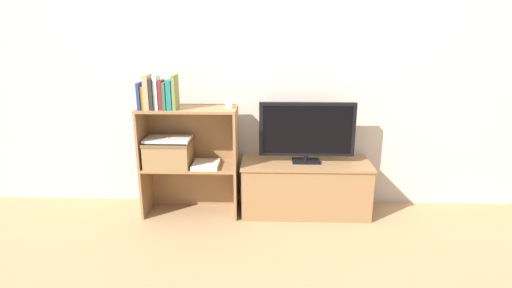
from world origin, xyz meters
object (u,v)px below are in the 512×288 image
at_px(book_tan, 148,92).
at_px(book_forest, 166,95).
at_px(book_mustard, 144,98).
at_px(storage_basket_left, 169,152).
at_px(book_navy, 141,96).
at_px(laptop, 168,139).
at_px(book_olive, 175,92).
at_px(book_charcoal, 153,94).
at_px(book_ivory, 157,92).
at_px(baby_monitor, 229,102).
at_px(book_teal, 170,94).
at_px(tv, 307,131).
at_px(tv_stand, 305,187).
at_px(magazine_stack, 206,165).
at_px(book_maroon, 162,95).

relative_size(book_tan, book_forest, 1.27).
relative_size(book_mustard, storage_basket_left, 0.48).
relative_size(book_navy, laptop, 0.57).
bearing_deg(book_olive, book_charcoal, 180.00).
relative_size(book_ivory, baby_monitor, 2.18).
xyz_separation_m(book_tan, book_forest, (0.14, 0.00, -0.03)).
relative_size(baby_monitor, storage_basket_left, 0.32).
xyz_separation_m(book_mustard, book_olive, (0.24, 0.00, 0.04)).
relative_size(book_mustard, book_teal, 0.77).
bearing_deg(book_tan, book_mustard, 180.00).
xyz_separation_m(book_navy, book_teal, (0.22, -0.00, 0.01)).
xyz_separation_m(tv, baby_monitor, (-0.61, -0.04, 0.23)).
distance_m(tv_stand, tv, 0.48).
bearing_deg(book_navy, laptop, 13.72).
bearing_deg(book_tan, magazine_stack, 2.77).
bearing_deg(baby_monitor, book_forest, -173.02).
distance_m(book_navy, magazine_stack, 0.72).
distance_m(book_olive, baby_monitor, 0.41).
distance_m(book_tan, book_teal, 0.17).
xyz_separation_m(tv, book_ivory, (-1.14, -0.09, 0.31)).
bearing_deg(tv, baby_monitor, -176.68).
relative_size(book_navy, baby_monitor, 1.74).
height_order(book_navy, book_olive, book_olive).
height_order(tv_stand, book_ivory, book_ivory).
xyz_separation_m(book_navy, laptop, (0.17, 0.04, -0.35)).
xyz_separation_m(tv, book_olive, (-1.00, -0.09, 0.31)).
xyz_separation_m(book_navy, book_mustard, (0.02, -0.00, -0.01)).
distance_m(storage_basket_left, laptop, 0.10).
xyz_separation_m(tv_stand, magazine_stack, (-0.80, -0.07, 0.21)).
relative_size(book_ivory, laptop, 0.71).
xyz_separation_m(book_maroon, book_olive, (0.10, 0.00, 0.02)).
xyz_separation_m(book_navy, book_forest, (0.19, -0.00, 0.00)).
xyz_separation_m(tv, book_teal, (-1.04, -0.09, 0.30)).
distance_m(book_mustard, book_maroon, 0.14).
bearing_deg(book_maroon, book_mustard, 180.00).
distance_m(book_navy, book_maroon, 0.16).
distance_m(book_olive, storage_basket_left, 0.49).
distance_m(book_teal, baby_monitor, 0.44).
height_order(book_mustard, book_charcoal, book_charcoal).
relative_size(book_navy, book_olive, 0.78).
bearing_deg(baby_monitor, book_navy, -175.03).
bearing_deg(book_teal, book_mustard, 180.00).
bearing_deg(book_teal, book_tan, -180.00).
distance_m(book_tan, book_forest, 0.14).
distance_m(baby_monitor, storage_basket_left, 0.63).
distance_m(book_ivory, storage_basket_left, 0.48).
bearing_deg(book_teal, book_ivory, 180.00).
relative_size(book_ivory, book_teal, 1.13).
xyz_separation_m(book_maroon, storage_basket_left, (0.01, 0.04, -0.46)).
height_order(book_navy, book_mustard, book_navy).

